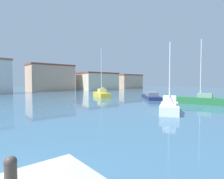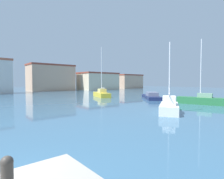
# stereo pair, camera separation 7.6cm
# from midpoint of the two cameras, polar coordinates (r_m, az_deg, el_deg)

# --- Properties ---
(water) EXTENTS (160.00, 160.00, 0.00)m
(water) POSITION_cam_midpoint_polar(r_m,az_deg,el_deg) (29.32, -9.05, -3.14)
(water) COLOR #38607F
(water) RESTS_ON ground
(mooring_bollard) EXTENTS (0.22, 0.22, 0.60)m
(mooring_bollard) POSITION_cam_midpoint_polar(r_m,az_deg,el_deg) (3.88, -29.76, -21.57)
(mooring_bollard) COLOR #38332D
(mooring_bollard) RESTS_ON pier_quay
(sailboat_white_distant_east) EXTENTS (4.70, 3.72, 6.46)m
(sailboat_white_distant_east) POSITION_cam_midpoint_polar(r_m,az_deg,el_deg) (17.39, 17.73, -5.18)
(sailboat_white_distant_east) COLOR white
(sailboat_white_distant_east) RESTS_ON water
(motorboat_navy_inner_mooring) EXTENTS (6.61, 7.10, 1.16)m
(motorboat_navy_inner_mooring) POSITION_cam_midpoint_polar(r_m,az_deg,el_deg) (31.06, 12.33, -2.10)
(motorboat_navy_inner_mooring) COLOR #19234C
(motorboat_navy_inner_mooring) RESTS_ON water
(sailboat_green_far_right) EXTENTS (2.79, 5.69, 8.19)m
(sailboat_green_far_right) POSITION_cam_midpoint_polar(r_m,az_deg,el_deg) (25.47, 26.34, -2.92)
(sailboat_green_far_right) COLOR #28703D
(sailboat_green_far_right) RESTS_ON water
(sailboat_yellow_distant_north) EXTENTS (3.99, 6.40, 9.33)m
(sailboat_yellow_distant_north) POSITION_cam_midpoint_polar(r_m,az_deg,el_deg) (34.06, -3.24, -1.37)
(sailboat_yellow_distant_north) COLOR gold
(sailboat_yellow_distant_north) RESTS_ON water
(waterfront_apartments) EXTENTS (13.87, 7.14, 8.32)m
(waterfront_apartments) POSITION_cam_midpoint_polar(r_m,az_deg,el_deg) (60.71, -18.65, 3.58)
(waterfront_apartments) COLOR tan
(waterfront_apartments) RESTS_ON ground
(warehouse_block) EXTENTS (13.44, 8.30, 6.12)m
(warehouse_block) POSITION_cam_midpoint_polar(r_m,az_deg,el_deg) (64.86, -4.36, 2.65)
(warehouse_block) COLOR beige
(warehouse_block) RESTS_ON ground
(yacht_club) EXTENTS (11.92, 7.37, 6.08)m
(yacht_club) POSITION_cam_midpoint_polar(r_m,az_deg,el_deg) (80.60, 5.21, 2.59)
(yacht_club) COLOR tan
(yacht_club) RESTS_ON ground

